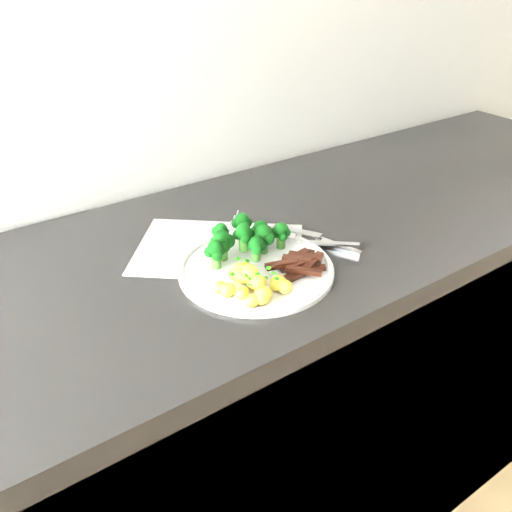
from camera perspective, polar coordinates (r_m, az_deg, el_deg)
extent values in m
cube|color=black|center=(1.21, -3.13, -17.12)|extent=(2.30, 0.58, 0.86)
cube|color=silver|center=(0.94, -3.98, 0.82)|extent=(0.35, 0.34, 0.00)
cube|color=slate|center=(1.01, -2.39, 3.27)|extent=(0.09, 0.11, 0.00)
cube|color=slate|center=(0.99, -2.76, 2.72)|extent=(0.09, 0.10, 0.00)
cube|color=slate|center=(0.97, -3.14, 2.15)|extent=(0.08, 0.10, 0.00)
cube|color=slate|center=(0.96, -3.53, 1.55)|extent=(0.08, 0.10, 0.00)
cube|color=slate|center=(0.94, -3.94, 0.93)|extent=(0.08, 0.09, 0.00)
cylinder|color=white|center=(0.87, 0.00, -1.44)|extent=(0.26, 0.26, 0.01)
torus|color=white|center=(0.87, 0.00, -1.13)|extent=(0.25, 0.25, 0.01)
cylinder|color=#2D611D|center=(0.89, -1.36, 1.28)|extent=(0.02, 0.02, 0.02)
sphere|color=black|center=(0.88, -0.78, 2.37)|extent=(0.02, 0.02, 0.02)
sphere|color=black|center=(0.88, -1.97, 2.32)|extent=(0.02, 0.02, 0.02)
sphere|color=black|center=(0.87, -1.17, 1.89)|extent=(0.02, 0.02, 0.02)
sphere|color=black|center=(0.88, -1.38, 2.70)|extent=(0.03, 0.03, 0.03)
cylinder|color=#2D611D|center=(0.92, 0.50, 1.62)|extent=(0.02, 0.02, 0.02)
sphere|color=black|center=(0.91, 1.11, 2.69)|extent=(0.02, 0.02, 0.02)
sphere|color=black|center=(0.91, -0.09, 2.67)|extent=(0.02, 0.02, 0.02)
sphere|color=black|center=(0.90, 0.57, 2.31)|extent=(0.02, 0.02, 0.02)
sphere|color=black|center=(0.90, 0.51, 3.03)|extent=(0.03, 0.03, 0.03)
cylinder|color=#2D611D|center=(0.88, -3.64, 0.36)|extent=(0.02, 0.02, 0.02)
sphere|color=black|center=(0.88, -3.02, 1.60)|extent=(0.02, 0.02, 0.02)
sphere|color=black|center=(0.88, -4.28, 1.56)|extent=(0.02, 0.02, 0.02)
sphere|color=black|center=(0.86, -3.48, 1.08)|extent=(0.02, 0.02, 0.02)
sphere|color=black|center=(0.87, -3.70, 1.92)|extent=(0.03, 0.03, 0.03)
cylinder|color=#2D611D|center=(0.93, -1.50, 2.64)|extent=(0.02, 0.02, 0.02)
sphere|color=black|center=(0.92, -0.99, 3.64)|extent=(0.02, 0.02, 0.02)
sphere|color=black|center=(0.92, -2.09, 3.55)|extent=(0.02, 0.02, 0.02)
sphere|color=black|center=(0.91, -1.31, 3.27)|extent=(0.02, 0.02, 0.02)
sphere|color=black|center=(0.92, -1.52, 3.94)|extent=(0.02, 0.02, 0.02)
cylinder|color=#2D611D|center=(0.91, -3.76, 1.72)|extent=(0.01, 0.01, 0.02)
sphere|color=black|center=(0.90, -3.36, 2.63)|extent=(0.01, 0.01, 0.01)
sphere|color=black|center=(0.90, -4.23, 2.68)|extent=(0.02, 0.02, 0.02)
sphere|color=black|center=(0.89, -3.74, 2.23)|extent=(0.02, 0.02, 0.02)
sphere|color=black|center=(0.90, -3.81, 2.90)|extent=(0.02, 0.02, 0.02)
cylinder|color=#2D611D|center=(0.92, 2.70, 1.52)|extent=(0.02, 0.02, 0.02)
sphere|color=black|center=(0.91, 3.23, 2.55)|extent=(0.02, 0.02, 0.02)
sphere|color=black|center=(0.91, 2.16, 2.54)|extent=(0.02, 0.02, 0.02)
sphere|color=black|center=(0.90, 2.90, 2.09)|extent=(0.02, 0.02, 0.02)
sphere|color=black|center=(0.90, 2.74, 2.86)|extent=(0.03, 0.03, 0.03)
cylinder|color=#2D611D|center=(0.86, -4.32, -0.60)|extent=(0.02, 0.02, 0.02)
sphere|color=black|center=(0.86, -3.88, 0.60)|extent=(0.02, 0.02, 0.02)
sphere|color=black|center=(0.85, -5.02, 0.45)|extent=(0.02, 0.02, 0.02)
sphere|color=black|center=(0.84, -4.20, 0.01)|extent=(0.02, 0.02, 0.02)
sphere|color=black|center=(0.85, -4.39, 0.87)|extent=(0.03, 0.03, 0.03)
cylinder|color=#2D611D|center=(0.88, 0.02, 0.13)|extent=(0.01, 0.01, 0.02)
sphere|color=black|center=(0.88, 0.53, 1.14)|extent=(0.02, 0.02, 0.02)
sphere|color=black|center=(0.88, -0.45, 1.09)|extent=(0.01, 0.01, 0.01)
sphere|color=black|center=(0.86, 0.07, 0.68)|extent=(0.02, 0.02, 0.02)
sphere|color=black|center=(0.87, 0.02, 1.39)|extent=(0.02, 0.02, 0.02)
cylinder|color=#2D611D|center=(0.90, 0.77, 1.08)|extent=(0.02, 0.02, 0.02)
sphere|color=black|center=(0.90, 1.24, 2.30)|extent=(0.02, 0.02, 0.02)
sphere|color=black|center=(0.90, 0.32, 2.28)|extent=(0.02, 0.02, 0.02)
sphere|color=black|center=(0.88, 0.35, 1.85)|extent=(0.02, 0.02, 0.02)
sphere|color=black|center=(0.89, 1.29, 1.89)|extent=(0.02, 0.02, 0.02)
sphere|color=black|center=(0.89, 0.78, 2.57)|extent=(0.03, 0.03, 0.03)
ellipsoid|color=#F1D54E|center=(0.83, -1.86, -2.00)|extent=(0.03, 0.03, 0.02)
ellipsoid|color=#F1D54E|center=(0.82, -1.25, -2.34)|extent=(0.02, 0.02, 0.02)
ellipsoid|color=#F1D54E|center=(0.80, 3.12, -3.32)|extent=(0.02, 0.02, 0.02)
ellipsoid|color=#F1D54E|center=(0.81, -0.19, -3.06)|extent=(0.02, 0.02, 0.02)
ellipsoid|color=#F1D54E|center=(0.78, 0.82, -4.16)|extent=(0.03, 0.03, 0.03)
ellipsoid|color=#F1D54E|center=(0.81, -0.11, -2.98)|extent=(0.02, 0.02, 0.02)
ellipsoid|color=#F1D54E|center=(0.80, -3.91, -3.36)|extent=(0.02, 0.02, 0.02)
ellipsoid|color=#F1D54E|center=(0.78, 0.69, -4.57)|extent=(0.02, 0.02, 0.02)
ellipsoid|color=#F1D54E|center=(0.81, 2.42, -2.95)|extent=(0.03, 0.03, 0.02)
ellipsoid|color=#F1D54E|center=(0.78, 0.28, -2.85)|extent=(0.03, 0.02, 0.02)
ellipsoid|color=#F1D54E|center=(0.79, -3.05, -3.69)|extent=(0.02, 0.02, 0.02)
ellipsoid|color=#F1D54E|center=(0.80, -0.52, -2.04)|extent=(0.02, 0.02, 0.02)
ellipsoid|color=#F1D54E|center=(0.79, -1.53, -3.99)|extent=(0.02, 0.02, 0.02)
ellipsoid|color=#F1D54E|center=(0.81, -0.47, -1.77)|extent=(0.02, 0.02, 0.02)
ellipsoid|color=#F1D54E|center=(0.77, -0.40, -4.85)|extent=(0.02, 0.02, 0.02)
ellipsoid|color=#F1D54E|center=(0.85, -1.19, -1.25)|extent=(0.02, 0.02, 0.02)
ellipsoid|color=#F1D54E|center=(0.83, -2.36, -1.90)|extent=(0.02, 0.02, 0.02)
ellipsoid|color=#F1D54E|center=(0.84, -1.74, -1.56)|extent=(0.03, 0.03, 0.03)
ellipsoid|color=#F1D54E|center=(0.81, -0.76, -1.57)|extent=(0.02, 0.02, 0.02)
cube|color=#1A6B0B|center=(0.78, -2.57, -1.96)|extent=(0.01, 0.01, 0.00)
cube|color=#1A6B0B|center=(0.83, -0.97, -0.49)|extent=(0.01, 0.01, 0.00)
cube|color=#1A6B0B|center=(0.79, 0.18, -1.99)|extent=(0.01, 0.01, 0.00)
cube|color=#1A6B0B|center=(0.79, -0.98, -2.03)|extent=(0.01, 0.01, 0.00)
cube|color=#1A6B0B|center=(0.76, -0.65, -3.13)|extent=(0.01, 0.01, 0.00)
cube|color=#1A6B0B|center=(0.79, 1.90, -1.84)|extent=(0.01, 0.01, 0.00)
cube|color=#1A6B0B|center=(0.79, -0.26, -2.15)|extent=(0.01, 0.01, 0.00)
cube|color=#1A6B0B|center=(0.79, -0.56, -2.45)|extent=(0.01, 0.01, 0.00)
cube|color=#1A6B0B|center=(0.83, -1.95, -0.29)|extent=(0.01, 0.01, 0.00)
cube|color=#1A6B0B|center=(0.78, 2.25, -2.44)|extent=(0.01, 0.01, 0.00)
cube|color=#1A6B0B|center=(0.79, -0.82, -2.21)|extent=(0.01, 0.01, 0.00)
cube|color=#1A6B0B|center=(0.80, 1.35, -1.31)|extent=(0.01, 0.01, 0.00)
cube|color=#1A6B0B|center=(0.79, -2.56, -1.99)|extent=(0.01, 0.01, 0.00)
cube|color=#1A6B0B|center=(0.78, 1.01, -2.39)|extent=(0.01, 0.01, 0.00)
cube|color=black|center=(0.85, 4.58, -1.46)|extent=(0.04, 0.05, 0.01)
cube|color=black|center=(0.86, 4.37, -1.04)|extent=(0.06, 0.03, 0.01)
cube|color=black|center=(0.86, 5.61, -1.40)|extent=(0.06, 0.04, 0.01)
cube|color=black|center=(0.84, 4.11, -2.19)|extent=(0.05, 0.02, 0.01)
cube|color=black|center=(0.88, 5.19, -0.33)|extent=(0.06, 0.04, 0.01)
cube|color=black|center=(0.85, 4.69, -1.51)|extent=(0.05, 0.02, 0.01)
cube|color=black|center=(0.89, 4.51, -0.06)|extent=(0.05, 0.02, 0.01)
cube|color=black|center=(0.84, 5.24, -1.59)|extent=(0.04, 0.05, 0.01)
cube|color=black|center=(0.86, 4.40, -0.34)|extent=(0.04, 0.04, 0.01)
cube|color=black|center=(0.86, 4.46, -0.49)|extent=(0.05, 0.03, 0.01)
cube|color=black|center=(0.86, 6.18, -0.61)|extent=(0.06, 0.03, 0.01)
cube|color=black|center=(0.84, 2.77, -0.89)|extent=(0.06, 0.03, 0.01)
cube|color=black|center=(0.87, 5.31, -0.12)|extent=(0.04, 0.05, 0.01)
cube|color=black|center=(0.85, 4.80, -0.67)|extent=(0.05, 0.02, 0.01)
cube|color=silver|center=(0.93, 7.77, 1.37)|extent=(0.08, 0.09, 0.02)
cube|color=silver|center=(0.94, 3.64, 2.17)|extent=(0.03, 0.03, 0.01)
cylinder|color=silver|center=(0.95, 2.37, 2.58)|extent=(0.02, 0.03, 0.00)
cylinder|color=silver|center=(0.94, 2.31, 2.47)|extent=(0.02, 0.03, 0.00)
cylinder|color=silver|center=(0.94, 2.25, 2.35)|extent=(0.02, 0.03, 0.00)
cylinder|color=silver|center=(0.94, 2.18, 2.23)|extent=(0.02, 0.03, 0.00)
cube|color=silver|center=(0.97, 4.33, 2.76)|extent=(0.05, 0.10, 0.01)
cube|color=silver|center=(0.94, 8.87, 1.02)|extent=(0.04, 0.08, 0.01)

